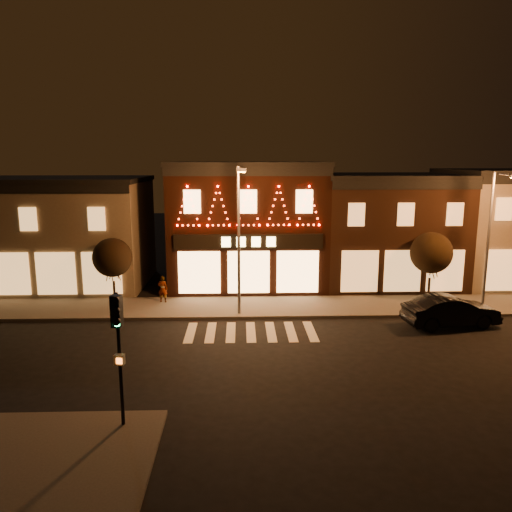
{
  "coord_description": "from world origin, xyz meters",
  "views": [
    {
      "loc": [
        -0.51,
        -19.44,
        8.46
      ],
      "look_at": [
        0.26,
        4.0,
        3.87
      ],
      "focal_mm": 34.67,
      "sensor_mm": 36.0,
      "label": 1
    }
  ],
  "objects_px": {
    "dark_sedan": "(451,311)",
    "streetlamp_mid": "(239,230)",
    "traffic_signal_near": "(118,334)",
    "pedestrian": "(163,289)"
  },
  "relations": [
    {
      "from": "traffic_signal_near",
      "to": "dark_sedan",
      "type": "xyz_separation_m",
      "value": [
        14.56,
        9.57,
        -2.42
      ]
    },
    {
      "from": "streetlamp_mid",
      "to": "dark_sedan",
      "type": "height_order",
      "value": "streetlamp_mid"
    },
    {
      "from": "streetlamp_mid",
      "to": "dark_sedan",
      "type": "bearing_deg",
      "value": -3.64
    },
    {
      "from": "traffic_signal_near",
      "to": "pedestrian",
      "type": "height_order",
      "value": "traffic_signal_near"
    },
    {
      "from": "traffic_signal_near",
      "to": "pedestrian",
      "type": "xyz_separation_m",
      "value": [
        -0.84,
        13.94,
        -2.28
      ]
    },
    {
      "from": "dark_sedan",
      "to": "streetlamp_mid",
      "type": "bearing_deg",
      "value": 72.52
    },
    {
      "from": "traffic_signal_near",
      "to": "dark_sedan",
      "type": "relative_size",
      "value": 0.9
    },
    {
      "from": "traffic_signal_near",
      "to": "dark_sedan",
      "type": "distance_m",
      "value": 17.59
    },
    {
      "from": "traffic_signal_near",
      "to": "dark_sedan",
      "type": "bearing_deg",
      "value": 43.92
    },
    {
      "from": "traffic_signal_near",
      "to": "pedestrian",
      "type": "bearing_deg",
      "value": 104.08
    }
  ]
}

